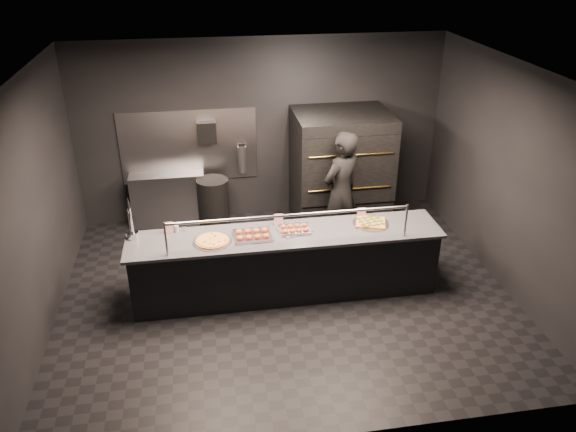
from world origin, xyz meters
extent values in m
plane|color=black|center=(0.00, 0.00, 0.00)|extent=(6.00, 6.00, 0.00)
plane|color=black|center=(0.00, 0.00, 3.00)|extent=(6.00, 6.00, 0.00)
cube|color=black|center=(0.00, 2.50, 1.50)|extent=(6.00, 0.04, 3.00)
cube|color=black|center=(0.00, -2.50, 1.50)|extent=(6.00, 0.04, 3.00)
cube|color=black|center=(-3.00, 0.00, 1.50)|extent=(0.04, 5.00, 3.00)
cube|color=black|center=(3.00, 0.00, 1.50)|extent=(0.04, 5.00, 3.00)
cube|color=#99999E|center=(-1.20, 2.48, 1.30)|extent=(2.20, 0.02, 1.20)
cube|color=black|center=(0.00, 0.00, 0.44)|extent=(4.00, 0.70, 0.88)
cube|color=#37373C|center=(0.00, 0.00, 0.90)|extent=(4.10, 0.78, 0.04)
cylinder|color=#99999E|center=(-1.50, -0.30, 1.15)|extent=(0.03, 0.03, 0.45)
cylinder|color=#99999E|center=(1.50, -0.30, 1.15)|extent=(0.03, 0.03, 0.45)
cylinder|color=#99999E|center=(0.00, -0.30, 1.34)|extent=(3.00, 0.04, 0.04)
cube|color=black|center=(1.20, 1.90, 0.30)|extent=(1.50, 1.15, 0.60)
cube|color=black|center=(1.20, 1.90, 0.90)|extent=(1.50, 1.20, 0.55)
cube|color=black|center=(1.20, 1.90, 1.45)|extent=(1.50, 1.20, 0.55)
cube|color=black|center=(1.20, 1.90, 1.82)|extent=(1.50, 1.20, 0.18)
cylinder|color=gold|center=(1.20, 1.28, 0.90)|extent=(1.30, 0.02, 0.02)
cylinder|color=gold|center=(1.20, 1.28, 1.45)|extent=(1.30, 0.02, 0.02)
cube|color=#99999E|center=(-1.60, 2.32, 0.45)|extent=(1.20, 0.35, 0.90)
cube|color=black|center=(-0.90, 2.39, 1.55)|extent=(0.30, 0.20, 0.35)
cylinder|color=#B2B2B7|center=(-0.35, 2.40, 1.05)|extent=(0.14, 0.14, 0.45)
cube|color=black|center=(-0.35, 2.40, 1.30)|extent=(0.10, 0.06, 0.06)
cylinder|color=silver|center=(-1.95, 0.20, 0.96)|extent=(0.15, 0.15, 0.09)
cylinder|color=silver|center=(-1.95, 0.20, 1.16)|extent=(0.05, 0.05, 0.39)
cylinder|color=silver|center=(-1.95, 0.11, 1.33)|extent=(0.02, 0.11, 0.02)
cone|color=black|center=(-1.95, 0.20, 1.43)|extent=(0.05, 0.05, 0.15)
cylinder|color=silver|center=(-0.95, -0.06, 0.93)|extent=(0.50, 0.50, 0.01)
cylinder|color=#BB783B|center=(-0.95, -0.06, 0.94)|extent=(0.43, 0.43, 0.02)
cylinder|color=gold|center=(-0.95, -0.06, 0.95)|extent=(0.38, 0.38, 0.01)
cube|color=silver|center=(-0.44, -0.01, 0.93)|extent=(0.53, 0.42, 0.02)
ellipsoid|color=#AF5925|center=(-0.60, -0.10, 0.97)|extent=(0.09, 0.09, 0.06)
ellipsoid|color=#AF5925|center=(-0.60, 0.07, 0.97)|extent=(0.09, 0.09, 0.06)
ellipsoid|color=#AF5925|center=(-0.49, -0.10, 0.97)|extent=(0.09, 0.09, 0.06)
ellipsoid|color=#AF5925|center=(-0.49, 0.07, 0.97)|extent=(0.09, 0.09, 0.06)
ellipsoid|color=#AF5925|center=(-0.38, -0.10, 0.97)|extent=(0.09, 0.09, 0.06)
ellipsoid|color=#AF5925|center=(-0.38, 0.07, 0.97)|extent=(0.09, 0.09, 0.06)
ellipsoid|color=#AF5925|center=(-0.27, -0.10, 0.97)|extent=(0.09, 0.09, 0.06)
ellipsoid|color=#AF5925|center=(-0.27, 0.07, 0.97)|extent=(0.09, 0.09, 0.06)
cube|color=silver|center=(0.13, 0.06, 0.93)|extent=(0.48, 0.42, 0.02)
ellipsoid|color=#AF5925|center=(-0.01, 0.00, 0.96)|extent=(0.07, 0.07, 0.05)
ellipsoid|color=#AF5925|center=(-0.01, 0.13, 0.96)|extent=(0.07, 0.07, 0.05)
ellipsoid|color=#AF5925|center=(0.08, 0.00, 0.96)|extent=(0.07, 0.07, 0.05)
ellipsoid|color=#AF5925|center=(0.08, 0.13, 0.96)|extent=(0.07, 0.07, 0.05)
ellipsoid|color=#AF5925|center=(0.17, 0.00, 0.96)|extent=(0.07, 0.07, 0.05)
ellipsoid|color=#AF5925|center=(0.17, 0.13, 0.96)|extent=(0.07, 0.07, 0.05)
ellipsoid|color=#AF5925|center=(0.27, 0.00, 0.96)|extent=(0.07, 0.07, 0.05)
ellipsoid|color=#AF5925|center=(0.27, 0.13, 0.96)|extent=(0.07, 0.07, 0.05)
cylinder|color=silver|center=(1.17, 0.09, 0.93)|extent=(0.49, 0.49, 0.01)
cube|color=#BB783B|center=(1.17, 0.09, 0.94)|extent=(0.47, 0.45, 0.02)
cube|color=gold|center=(1.17, 0.09, 0.95)|extent=(0.45, 0.42, 0.01)
cube|color=#437928|center=(1.17, 0.09, 0.96)|extent=(0.42, 0.40, 0.01)
cylinder|color=silver|center=(-1.40, 0.28, 0.97)|extent=(0.06, 0.06, 0.10)
cylinder|color=silver|center=(-1.30, 0.28, 0.96)|extent=(0.04, 0.04, 0.08)
cube|color=white|center=(-1.50, 0.28, 1.00)|extent=(0.12, 0.04, 0.15)
cube|color=white|center=(-0.05, 0.28, 1.00)|extent=(0.12, 0.04, 0.15)
cube|color=white|center=(1.09, 0.28, 1.00)|extent=(0.12, 0.04, 0.15)
cylinder|color=black|center=(-0.87, 2.07, 0.43)|extent=(0.51, 0.51, 0.86)
imported|color=black|center=(1.00, 1.06, 0.95)|extent=(0.83, 0.76, 1.90)
camera|label=1|loc=(-1.00, -6.30, 4.45)|focal=35.00mm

